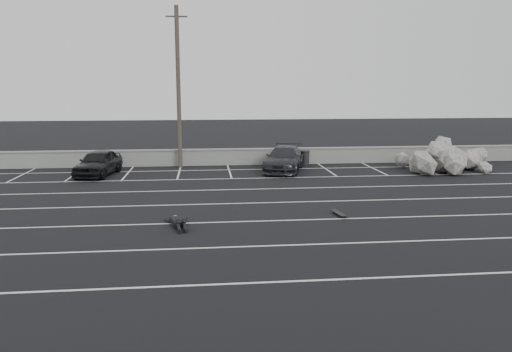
{
  "coord_description": "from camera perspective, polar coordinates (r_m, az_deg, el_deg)",
  "views": [
    {
      "loc": [
        -0.53,
        -18.17,
        5.01
      ],
      "look_at": [
        1.84,
        4.13,
        1.0
      ],
      "focal_mm": 35.0,
      "sensor_mm": 36.0,
      "label": 1
    }
  ],
  "objects": [
    {
      "name": "ground",
      "position": [
        18.86,
        -4.24,
        -5.3
      ],
      "size": [
        120.0,
        120.0,
        0.0
      ],
      "primitive_type": "plane",
      "color": "black",
      "rests_on": "ground"
    },
    {
      "name": "trash_bin",
      "position": [
        32.77,
        5.63,
        2.11
      ],
      "size": [
        0.74,
        0.74,
        0.91
      ],
      "rotation": [
        0.0,
        0.0,
        -0.29
      ],
      "color": "black",
      "rests_on": "ground"
    },
    {
      "name": "car_right",
      "position": [
        30.19,
        3.25,
        1.97
      ],
      "size": [
        3.44,
        5.42,
        1.46
      ],
      "primitive_type": "imported",
      "rotation": [
        0.0,
        0.0,
        -0.3
      ],
      "color": "#232228",
      "rests_on": "ground"
    },
    {
      "name": "riprap_pile",
      "position": [
        32.24,
        21.15,
        1.58
      ],
      "size": [
        6.12,
        4.64,
        1.58
      ],
      "color": "#ACA9A1",
      "rests_on": "ground"
    },
    {
      "name": "seawall",
      "position": [
        32.49,
        -5.07,
        2.2
      ],
      "size": [
        50.0,
        0.45,
        1.06
      ],
      "color": "gray",
      "rests_on": "ground"
    },
    {
      "name": "utility_pole",
      "position": [
        31.41,
        -8.86,
        9.95
      ],
      "size": [
        1.31,
        0.26,
        9.82
      ],
      "color": "#4C4238",
      "rests_on": "ground"
    },
    {
      "name": "person",
      "position": [
        18.67,
        -8.98,
        -4.82
      ],
      "size": [
        1.86,
        2.7,
        0.47
      ],
      "primitive_type": null,
      "rotation": [
        0.0,
        0.0,
        0.21
      ],
      "color": "black",
      "rests_on": "ground"
    },
    {
      "name": "skateboard",
      "position": [
        19.99,
        9.51,
        -4.28
      ],
      "size": [
        0.38,
        0.9,
        0.11
      ],
      "rotation": [
        0.0,
        0.0,
        0.19
      ],
      "color": "black",
      "rests_on": "ground"
    },
    {
      "name": "stall_lines",
      "position": [
        23.13,
        -4.81,
        -2.4
      ],
      "size": [
        36.0,
        20.05,
        0.01
      ],
      "color": "silver",
      "rests_on": "ground"
    },
    {
      "name": "car_left",
      "position": [
        29.98,
        -17.58,
        1.46
      ],
      "size": [
        2.42,
        4.54,
        1.47
      ],
      "primitive_type": "imported",
      "rotation": [
        0.0,
        0.0,
        -0.16
      ],
      "color": "black",
      "rests_on": "ground"
    }
  ]
}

